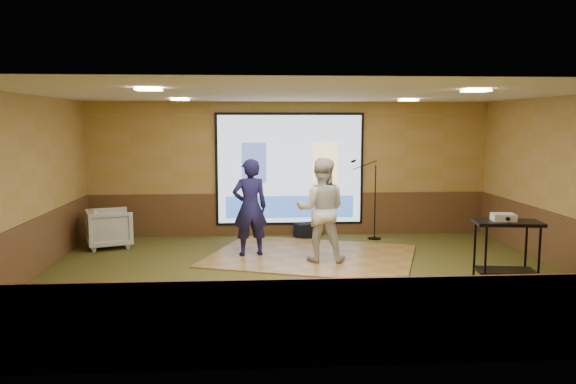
{
  "coord_description": "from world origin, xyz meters",
  "views": [
    {
      "loc": [
        -0.87,
        -9.06,
        2.55
      ],
      "look_at": [
        -0.21,
        0.92,
        1.3
      ],
      "focal_mm": 35.0,
      "sensor_mm": 36.0,
      "label": 1
    }
  ],
  "objects": [
    {
      "name": "projector",
      "position": [
        3.0,
        -0.8,
        1.1
      ],
      "size": [
        0.37,
        0.33,
        0.11
      ],
      "primitive_type": "cube",
      "rotation": [
        0.0,
        0.0,
        -0.15
      ],
      "color": "silver",
      "rests_on": "av_table"
    },
    {
      "name": "downlight_ne",
      "position": [
        2.2,
        1.8,
        2.97
      ],
      "size": [
        0.32,
        0.32,
        0.02
      ],
      "primitive_type": "cube",
      "color": "#FFEEBF",
      "rests_on": "room_shell"
    },
    {
      "name": "wainscot_back",
      "position": [
        0.0,
        3.48,
        0.47
      ],
      "size": [
        9.0,
        0.04,
        0.95
      ],
      "primitive_type": "cube",
      "color": "#543B1C",
      "rests_on": "ground"
    },
    {
      "name": "downlight_nw",
      "position": [
        -2.2,
        1.8,
        2.97
      ],
      "size": [
        0.32,
        0.32,
        0.02
      ],
      "primitive_type": "cube",
      "color": "#FFEEBF",
      "rests_on": "room_shell"
    },
    {
      "name": "downlight_sw",
      "position": [
        -2.2,
        -1.5,
        2.97
      ],
      "size": [
        0.32,
        0.32,
        0.02
      ],
      "primitive_type": "cube",
      "color": "#FFEEBF",
      "rests_on": "room_shell"
    },
    {
      "name": "wainscot_left",
      "position": [
        -4.48,
        0.0,
        0.47
      ],
      "size": [
        0.04,
        7.0,
        0.95
      ],
      "primitive_type": "cube",
      "color": "#543B1C",
      "rests_on": "ground"
    },
    {
      "name": "room_shell",
      "position": [
        0.0,
        0.0,
        2.09
      ],
      "size": [
        9.04,
        7.04,
        3.02
      ],
      "color": "tan",
      "rests_on": "ground"
    },
    {
      "name": "banquet_chair",
      "position": [
        -3.77,
        2.42,
        0.39
      ],
      "size": [
        1.11,
        1.09,
        0.79
      ],
      "primitive_type": "imported",
      "rotation": [
        0.0,
        0.0,
        1.93
      ],
      "color": "gray",
      "rests_on": "ground"
    },
    {
      "name": "player_left",
      "position": [
        -0.89,
        1.45,
        0.95
      ],
      "size": [
        0.75,
        0.57,
        1.84
      ],
      "primitive_type": "imported",
      "rotation": [
        0.0,
        0.0,
        3.35
      ],
      "color": "#181645",
      "rests_on": "dance_floor"
    },
    {
      "name": "duffel_bag",
      "position": [
        0.36,
        3.18,
        0.16
      ],
      "size": [
        0.59,
        0.5,
        0.31
      ],
      "primitive_type": "cube",
      "rotation": [
        0.0,
        0.0,
        0.39
      ],
      "color": "black",
      "rests_on": "ground"
    },
    {
      "name": "ground",
      "position": [
        0.0,
        0.0,
        0.0
      ],
      "size": [
        9.0,
        9.0,
        0.0
      ],
      "primitive_type": "plane",
      "color": "#33391A",
      "rests_on": "ground"
    },
    {
      "name": "wainscot_front",
      "position": [
        0.0,
        -3.48,
        0.47
      ],
      "size": [
        9.0,
        0.04,
        0.95
      ],
      "primitive_type": "cube",
      "color": "#543B1C",
      "rests_on": "ground"
    },
    {
      "name": "downlight_se",
      "position": [
        2.2,
        -1.5,
        2.97
      ],
      "size": [
        0.32,
        0.32,
        0.02
      ],
      "primitive_type": "cube",
      "color": "#FFEEBF",
      "rests_on": "room_shell"
    },
    {
      "name": "av_table",
      "position": [
        3.06,
        -0.83,
        0.74
      ],
      "size": [
        0.99,
        0.52,
        1.04
      ],
      "rotation": [
        0.0,
        0.0,
        -0.14
      ],
      "color": "black",
      "rests_on": "ground"
    },
    {
      "name": "mic_stand",
      "position": [
        1.77,
        2.88,
        0.49
      ],
      "size": [
        0.69,
        0.28,
        1.76
      ],
      "rotation": [
        0.0,
        0.0,
        -0.13
      ],
      "color": "black",
      "rests_on": "ground"
    },
    {
      "name": "wainscot_right",
      "position": [
        4.48,
        0.0,
        0.47
      ],
      "size": [
        0.04,
        7.0,
        0.95
      ],
      "primitive_type": "cube",
      "color": "#543B1C",
      "rests_on": "ground"
    },
    {
      "name": "player_right",
      "position": [
        0.39,
        0.92,
        0.97
      ],
      "size": [
        1.02,
        0.85,
        1.88
      ],
      "primitive_type": "imported",
      "rotation": [
        0.0,
        0.0,
        2.98
      ],
      "color": "beige",
      "rests_on": "dance_floor"
    },
    {
      "name": "projector_screen",
      "position": [
        0.0,
        3.44,
        1.47
      ],
      "size": [
        3.32,
        0.06,
        2.52
      ],
      "color": "black",
      "rests_on": "room_shell"
    },
    {
      "name": "dance_floor",
      "position": [
        0.28,
        1.37,
        0.01
      ],
      "size": [
        4.48,
        3.93,
        0.03
      ],
      "primitive_type": "cube",
      "rotation": [
        0.0,
        0.0,
        -0.34
      ],
      "color": "#A2753B",
      "rests_on": "ground"
    }
  ]
}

